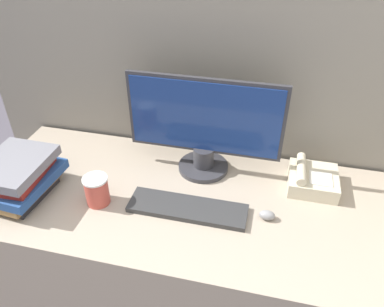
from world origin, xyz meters
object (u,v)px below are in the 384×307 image
Objects in this scene: monitor at (204,129)px; desk_telephone at (312,179)px; keyboard at (188,208)px; coffee_cup at (97,190)px; mouse at (267,215)px; book_stack at (19,177)px.

monitor reaches higher than desk_telephone.
keyboard is 0.35m from coffee_cup.
desk_telephone reaches higher than mouse.
book_stack is (-0.94, -0.08, 0.07)m from mouse.
coffee_cup is 0.84m from desk_telephone.
coffee_cup reaches higher than desk_telephone.
book_stack is at bearing -164.24° from desk_telephone.
monitor is 0.74m from book_stack.
book_stack reaches higher than desk_telephone.
monitor is 0.48m from coffee_cup.
monitor is 0.42m from mouse.
keyboard is 0.66m from book_stack.
coffee_cup is 0.37× the size of book_stack.
book_stack is at bearing -174.84° from mouse.
mouse is at bearing 5.35° from coffee_cup.
keyboard is (-0.00, -0.27, -0.19)m from monitor.
coffee_cup reaches higher than mouse.
book_stack is (-0.65, -0.33, -0.11)m from monitor.
keyboard is 2.31× the size of desk_telephone.
monitor is at bearing 139.85° from mouse.
monitor is 10.88× the size of mouse.
keyboard is 1.40× the size of book_stack.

